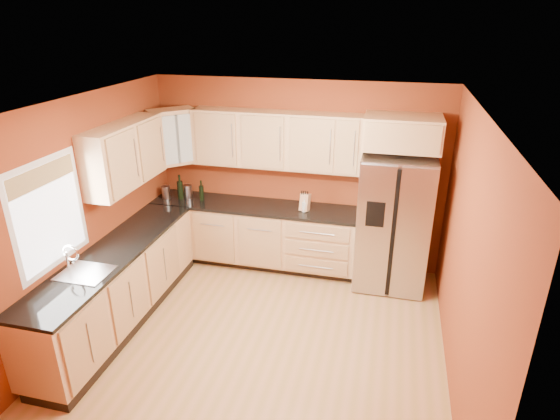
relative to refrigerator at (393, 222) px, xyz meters
name	(u,v)px	position (x,y,z in m)	size (l,w,h in m)	color
floor	(259,341)	(-1.35, -1.62, -0.89)	(4.00, 4.00, 0.00)	#A37A3F
ceiling	(254,107)	(-1.35, -1.62, 1.71)	(4.00, 4.00, 0.00)	white
wall_back	(297,175)	(-1.35, 0.38, 0.41)	(4.00, 0.04, 2.60)	maroon
wall_front	(166,373)	(-1.35, -3.62, 0.41)	(4.00, 0.04, 2.60)	maroon
wall_left	(83,217)	(-3.35, -1.62, 0.41)	(0.04, 4.00, 2.60)	maroon
wall_right	(466,260)	(0.65, -1.62, 0.41)	(0.04, 4.00, 2.60)	maroon
base_cabinets_back	(255,236)	(-1.90, 0.07, -0.45)	(2.90, 0.60, 0.88)	tan
base_cabinets_left	(118,288)	(-3.05, -1.62, -0.45)	(0.60, 2.80, 0.88)	tan
countertop_back	(254,206)	(-1.90, 0.06, 0.01)	(2.90, 0.62, 0.04)	black
countertop_left	(113,253)	(-3.04, -1.62, 0.01)	(0.62, 2.80, 0.04)	black
upper_cabinets_back	(277,140)	(-1.60, 0.21, 0.94)	(2.30, 0.33, 0.75)	tan
upper_cabinets_left	(125,155)	(-3.19, -0.90, 0.94)	(0.33, 1.35, 0.75)	tan
corner_upper_cabinet	(173,137)	(-3.02, 0.04, 0.94)	(0.62, 0.33, 0.75)	tan
over_fridge_cabinet	(402,132)	(0.00, 0.07, 1.16)	(0.92, 0.60, 0.40)	tan
refrigerator	(393,222)	(0.00, 0.00, 0.00)	(0.90, 0.75, 1.78)	#AAAAAE
window	(49,214)	(-3.33, -2.12, 0.66)	(0.03, 0.90, 1.00)	white
sink_faucet	(83,260)	(-3.04, -2.12, 0.18)	(0.50, 0.42, 0.30)	silver
canister_left	(166,192)	(-3.19, 0.00, 0.12)	(0.12, 0.12, 0.19)	#AAAAAE
canister_right	(188,191)	(-2.89, 0.10, 0.13)	(0.12, 0.12, 0.20)	#AAAAAE
wine_bottle_a	(201,190)	(-2.66, 0.05, 0.18)	(0.07, 0.07, 0.30)	black
wine_bottle_b	(180,187)	(-2.98, 0.04, 0.21)	(0.08, 0.08, 0.36)	black
knife_block	(305,202)	(-1.17, 0.05, 0.15)	(0.12, 0.11, 0.23)	tan
soap_dispenser	(304,206)	(-1.17, 0.00, 0.12)	(0.06, 0.06, 0.17)	silver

